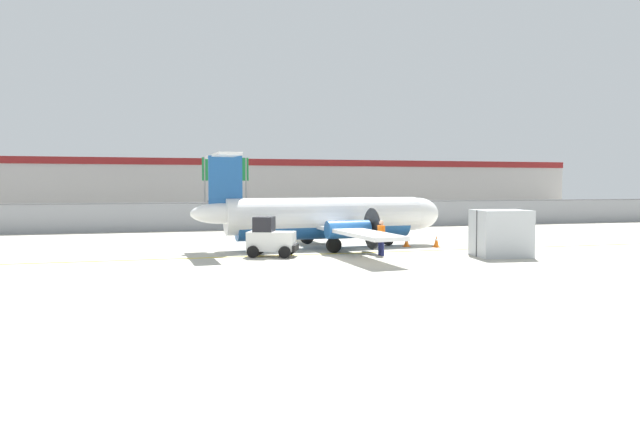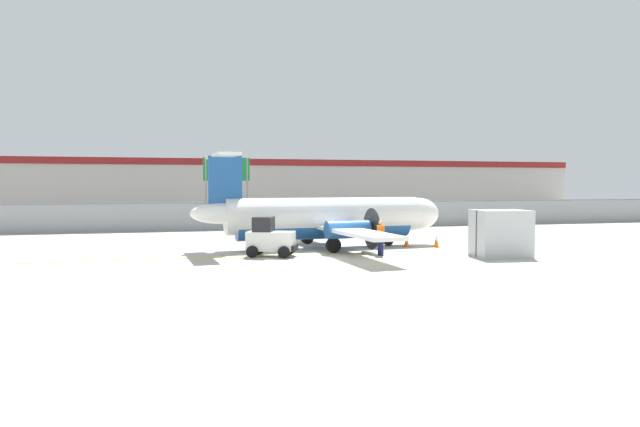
% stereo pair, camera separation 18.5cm
% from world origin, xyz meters
% --- Properties ---
extents(ground_plane, '(140.00, 140.00, 0.01)m').
position_xyz_m(ground_plane, '(0.00, 2.00, 0.00)').
color(ground_plane, '#B7B2A3').
extents(perimeter_fence, '(98.00, 0.10, 2.10)m').
position_xyz_m(perimeter_fence, '(0.00, 18.00, 1.12)').
color(perimeter_fence, gray).
rests_on(perimeter_fence, ground).
extents(parking_lot_strip, '(98.00, 17.00, 0.12)m').
position_xyz_m(parking_lot_strip, '(0.00, 29.50, 0.06)').
color(parking_lot_strip, '#38383A').
rests_on(parking_lot_strip, ground).
extents(background_building, '(91.00, 8.10, 6.50)m').
position_xyz_m(background_building, '(0.00, 47.99, 3.26)').
color(background_building, '#BCB7B2').
rests_on(background_building, ground).
extents(commuter_airplane, '(13.96, 16.07, 4.92)m').
position_xyz_m(commuter_airplane, '(0.38, 4.64, 1.60)').
color(commuter_airplane, white).
rests_on(commuter_airplane, ground).
extents(baggage_tug, '(2.57, 2.05, 1.88)m').
position_xyz_m(baggage_tug, '(-3.31, 1.77, 0.86)').
color(baggage_tug, silver).
rests_on(baggage_tug, ground).
extents(ground_crew_worker, '(0.42, 0.55, 1.70)m').
position_xyz_m(ground_crew_worker, '(1.86, 0.68, 0.95)').
color(ground_crew_worker, '#191E4C').
rests_on(ground_crew_worker, ground).
extents(cargo_container, '(2.62, 2.26, 2.20)m').
position_xyz_m(cargo_container, '(7.27, -0.96, 1.10)').
color(cargo_container, '#B7BCC1').
rests_on(cargo_container, ground).
extents(traffic_cone_near_left, '(0.36, 0.36, 0.64)m').
position_xyz_m(traffic_cone_near_left, '(-3.20, 5.75, 0.31)').
color(traffic_cone_near_left, orange).
rests_on(traffic_cone_near_left, ground).
extents(traffic_cone_near_right, '(0.36, 0.36, 0.64)m').
position_xyz_m(traffic_cone_near_right, '(6.09, 3.39, 0.31)').
color(traffic_cone_near_right, orange).
rests_on(traffic_cone_near_right, ground).
extents(traffic_cone_far_left, '(0.36, 0.36, 0.64)m').
position_xyz_m(traffic_cone_far_left, '(4.64, 4.07, 0.31)').
color(traffic_cone_far_left, orange).
rests_on(traffic_cone_far_left, ground).
extents(parked_car_0, '(4.29, 2.19, 1.58)m').
position_xyz_m(parked_car_0, '(-14.72, 24.52, 0.89)').
color(parked_car_0, black).
rests_on(parked_car_0, parking_lot_strip).
extents(parked_car_1, '(4.32, 2.27, 1.58)m').
position_xyz_m(parked_car_1, '(-8.29, 23.76, 0.89)').
color(parked_car_1, black).
rests_on(parked_car_1, parking_lot_strip).
extents(parked_car_2, '(4.26, 2.12, 1.58)m').
position_xyz_m(parked_car_2, '(-3.08, 35.42, 0.89)').
color(parked_car_2, silver).
rests_on(parked_car_2, parking_lot_strip).
extents(parked_car_3, '(4.25, 2.10, 1.58)m').
position_xyz_m(parked_car_3, '(1.87, 26.24, 0.89)').
color(parked_car_3, slate).
rests_on(parked_car_3, parking_lot_strip).
extents(parked_car_4, '(4.22, 2.04, 1.58)m').
position_xyz_m(parked_car_4, '(8.64, 26.92, 0.89)').
color(parked_car_4, silver).
rests_on(parked_car_4, parking_lot_strip).
extents(parked_car_5, '(4.27, 2.15, 1.58)m').
position_xyz_m(parked_car_5, '(14.21, 32.61, 0.89)').
color(parked_car_5, '#B28C19').
rests_on(parked_car_5, parking_lot_strip).
extents(highway_sign, '(3.60, 0.14, 5.50)m').
position_xyz_m(highway_sign, '(-3.65, 20.16, 4.14)').
color(highway_sign, slate).
rests_on(highway_sign, ground).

